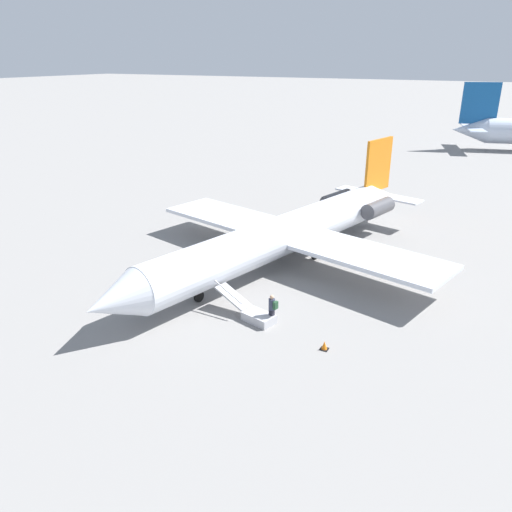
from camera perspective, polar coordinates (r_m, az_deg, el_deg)
ground_plane at (r=36.01m, az=2.82°, el=-0.96°), size 600.00×600.00×0.00m
airplane_main at (r=35.95m, az=3.90°, el=2.77°), size 30.75×23.57×7.44m
boarding_stairs at (r=28.55m, az=-0.31°, el=-6.54°), size 1.95×4.14×1.80m
passenger at (r=27.87m, az=1.87°, el=-5.87°), size 0.40×0.56×1.74m
traffic_cone_near_stairs at (r=26.14m, az=7.82°, el=-10.12°), size 0.42×0.42×0.46m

